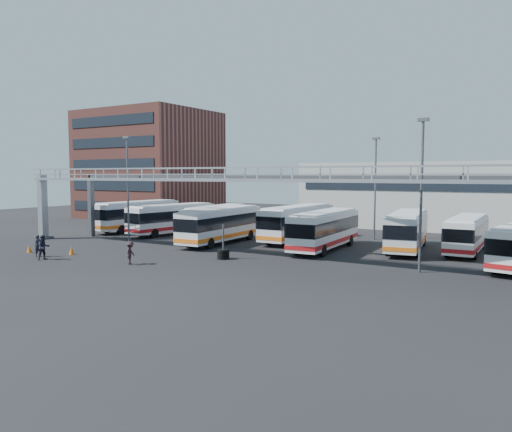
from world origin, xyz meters
The scene contains 21 objects.
ground centered at (0.00, 0.00, 0.00)m, with size 140.00×140.00×0.00m, color black.
gantry centered at (0.00, 5.87, 5.51)m, with size 51.40×5.15×7.10m.
apartment_building centered at (-34.00, 30.00, 8.00)m, with size 18.00×15.00×16.00m, color brown.
warehouse centered at (12.00, 38.00, 4.00)m, with size 42.00×14.00×8.00m, color #9E9E99.
light_pole_left centered at (-16.00, 8.00, 5.73)m, with size 0.70×0.35×10.21m.
light_pole_mid centered at (12.00, 7.00, 5.73)m, with size 0.70×0.35×10.21m.
light_pole_back centered at (4.00, 22.00, 5.73)m, with size 0.70×0.35×10.21m.
bus_0 centered at (-22.17, 15.45, 1.90)m, with size 2.94×11.40×3.44m.
bus_1 centered at (-16.38, 14.84, 1.82)m, with size 3.90×11.05×3.29m.
bus_2 centered at (-11.93, 16.95, 1.75)m, with size 3.55×10.62×3.16m.
bus_3 centered at (-7.52, 11.58, 1.89)m, with size 3.15×11.33×3.41m.
bus_4 centered at (-2.07, 16.91, 1.93)m, with size 2.67×11.47×3.49m.
bus_5 centered at (2.58, 12.90, 1.87)m, with size 3.22×11.28×3.39m.
bus_6 centered at (8.75, 16.28, 1.84)m, with size 4.17×11.23×3.33m.
bus_7 centered at (13.34, 17.58, 1.69)m, with size 2.55×10.12×3.06m.
pedestrian_a centered at (-15.39, -2.32, 0.88)m, with size 0.64×0.42×1.76m, color black.
pedestrian_b centered at (-13.85, -2.94, 0.96)m, with size 0.93×0.73×1.92m, color #231F2B.
pedestrian_c centered at (-6.66, -0.95, 0.85)m, with size 1.10×0.63×1.70m, color #2F1F23.
cone_left centered at (-18.07, -1.31, 0.32)m, with size 0.41×0.41×0.65m, color #DC620C.
cone_right centered at (-14.07, -0.23, 0.35)m, with size 0.44×0.44×0.71m, color #DC620C.
tire_stack centered at (-2.25, 4.50, 0.46)m, with size 0.94×0.94×2.70m.
Camera 1 is at (19.85, -26.78, 6.52)m, focal length 35.00 mm.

